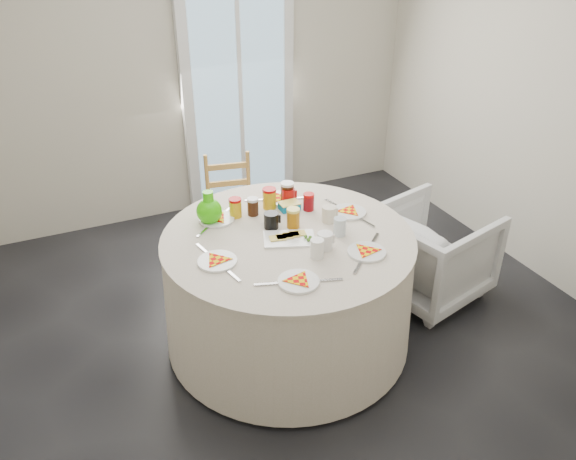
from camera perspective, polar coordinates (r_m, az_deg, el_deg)
name	(u,v)px	position (r m, az deg, el deg)	size (l,w,h in m)	color
floor	(291,334)	(3.72, 0.29, -10.52)	(4.00, 4.00, 0.00)	black
wall_back	(189,65)	(4.86, -10.00, 16.20)	(4.00, 0.02, 2.60)	#BCB5A3
wall_right	(564,101)	(4.25, 26.23, 11.68)	(0.02, 4.00, 2.60)	#BCB5A3
glass_door	(239,91)	(4.99, -5.04, 13.90)	(1.00, 0.08, 2.10)	silver
table	(288,290)	(3.47, 0.00, -6.10)	(1.52, 1.52, 0.77)	beige
wooden_chair	(232,204)	(4.27, -5.75, 2.65)	(0.37, 0.35, 0.83)	#A67348
armchair	(431,245)	(4.01, 14.37, -1.50)	(0.71, 0.66, 0.73)	silver
place_settings	(288,234)	(3.25, 0.00, -0.46)	(1.16, 1.16, 0.02)	white
jar_cluster	(271,205)	(3.47, -1.75, 2.57)	(0.51, 0.26, 0.15)	#9B631D
butter_tub	(289,206)	(3.53, 0.14, 2.45)	(0.13, 0.09, 0.05)	#006CA2
green_pitcher	(209,206)	(3.38, -8.04, 2.38)	(0.16, 0.16, 0.20)	#34CB06
cheese_platter	(289,238)	(3.22, 0.13, -0.81)	(0.29, 0.19, 0.04)	white
mugs_glasses	(307,223)	(3.29, 1.98, 0.69)	(0.65, 0.65, 0.12)	#A8A09F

